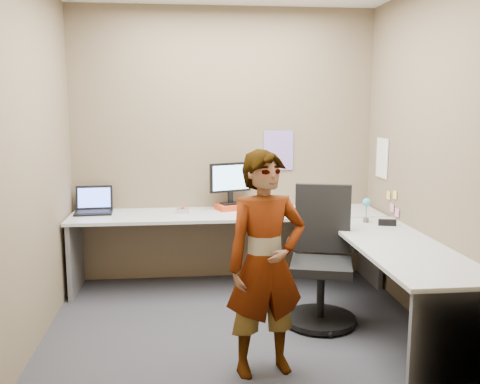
{
  "coord_description": "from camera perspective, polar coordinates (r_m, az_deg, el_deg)",
  "views": [
    {
      "loc": [
        -0.41,
        -4.04,
        1.76
      ],
      "look_at": [
        0.05,
        0.25,
        1.05
      ],
      "focal_mm": 40.0,
      "sensor_mm": 36.0,
      "label": 1
    }
  ],
  "objects": [
    {
      "name": "sticky_note_b",
      "position": [
        5.1,
        15.92,
        -1.64
      ],
      "size": [
        0.01,
        0.07,
        0.07
      ],
      "primitive_type": "cube",
      "color": "pink",
      "rests_on": "wall_right"
    },
    {
      "name": "flower",
      "position": [
        4.82,
        13.33,
        -1.5
      ],
      "size": [
        0.07,
        0.07,
        0.22
      ],
      "color": "brown",
      "rests_on": "desk"
    },
    {
      "name": "person",
      "position": [
        3.49,
        2.76,
        -7.67
      ],
      "size": [
        0.6,
        0.46,
        1.48
      ],
      "primitive_type": "imported",
      "rotation": [
        0.0,
        0.0,
        0.22
      ],
      "color": "#999399",
      "rests_on": "ground"
    },
    {
      "name": "calendar_white",
      "position": [
        5.31,
        14.92,
        3.52
      ],
      "size": [
        0.01,
        0.28,
        0.38
      ],
      "primitive_type": "cube",
      "color": "white",
      "rests_on": "wall_right"
    },
    {
      "name": "calendar_purple",
      "position": [
        5.43,
        4.12,
        4.46
      ],
      "size": [
        0.3,
        0.01,
        0.4
      ],
      "primitive_type": "cube",
      "color": "#846BB7",
      "rests_on": "wall_back"
    },
    {
      "name": "sticky_note_d",
      "position": [
        5.17,
        15.55,
        -0.35
      ],
      "size": [
        0.01,
        0.07,
        0.07
      ],
      "primitive_type": "cube",
      "color": "#F2E059",
      "rests_on": "wall_right"
    },
    {
      "name": "origami",
      "position": [
        5.0,
        0.45,
        -2.18
      ],
      "size": [
        0.1,
        0.1,
        0.06
      ],
      "primitive_type": "cone",
      "color": "white",
      "rests_on": "desk"
    },
    {
      "name": "wall_left",
      "position": [
        4.2,
        -21.13,
        3.13
      ],
      "size": [
        0.0,
        2.7,
        2.7
      ],
      "primitive_type": "plane",
      "rotation": [
        1.57,
        0.0,
        1.57
      ],
      "color": "brown",
      "rests_on": "ground"
    },
    {
      "name": "desk",
      "position": [
        4.65,
        4.62,
        -5.27
      ],
      "size": [
        2.98,
        2.58,
        0.73
      ],
      "color": "silver",
      "rests_on": "ground"
    },
    {
      "name": "wall_back",
      "position": [
        5.37,
        -1.7,
        4.96
      ],
      "size": [
        3.0,
        0.0,
        3.0
      ],
      "primitive_type": "plane",
      "rotation": [
        1.57,
        0.0,
        0.0
      ],
      "color": "brown",
      "rests_on": "ground"
    },
    {
      "name": "trackball_mouse",
      "position": [
        5.14,
        -6.16,
        -1.98
      ],
      "size": [
        0.12,
        0.08,
        0.07
      ],
      "color": "#B7B7BC",
      "rests_on": "desk"
    },
    {
      "name": "sticky_note_c",
      "position": [
        4.99,
        16.42,
        -2.12
      ],
      "size": [
        0.01,
        0.07,
        0.07
      ],
      "primitive_type": "cube",
      "color": "pink",
      "rests_on": "wall_right"
    },
    {
      "name": "laptop",
      "position": [
        5.32,
        -15.32,
        -1.45
      ],
      "size": [
        0.37,
        0.31,
        0.25
      ],
      "rotation": [
        0.0,
        0.0,
        0.07
      ],
      "color": "black",
      "rests_on": "desk"
    },
    {
      "name": "wall_right",
      "position": [
        4.48,
        19.19,
        3.59
      ],
      "size": [
        0.0,
        2.7,
        2.7
      ],
      "primitive_type": "plane",
      "rotation": [
        1.57,
        0.0,
        -1.57
      ],
      "color": "brown",
      "rests_on": "ground"
    },
    {
      "name": "ground",
      "position": [
        4.42,
        -0.27,
        -14.1
      ],
      "size": [
        3.0,
        3.0,
        0.0
      ],
      "primitive_type": "plane",
      "color": "#27272C",
      "rests_on": "ground"
    },
    {
      "name": "sticky_note_a",
      "position": [
        5.03,
        16.19,
        -0.29
      ],
      "size": [
        0.01,
        0.07,
        0.07
      ],
      "primitive_type": "cube",
      "color": "#F2E059",
      "rests_on": "wall_right"
    },
    {
      "name": "monitor",
      "position": [
        5.26,
        -1.03,
        1.31
      ],
      "size": [
        0.42,
        0.2,
        0.41
      ],
      "rotation": [
        0.0,
        0.0,
        0.35
      ],
      "color": "black",
      "rests_on": "paper_ream"
    },
    {
      "name": "paper_ream",
      "position": [
        5.29,
        -1.01,
        -1.59
      ],
      "size": [
        0.32,
        0.28,
        0.05
      ],
      "primitive_type": "cube",
      "rotation": [
        0.0,
        0.0,
        0.35
      ],
      "color": "red",
      "rests_on": "desk"
    },
    {
      "name": "stapler",
      "position": [
        4.76,
        15.43,
        -3.15
      ],
      "size": [
        0.16,
        0.07,
        0.05
      ],
      "primitive_type": "cube",
      "rotation": [
        0.0,
        0.0,
        -0.24
      ],
      "color": "black",
      "rests_on": "desk"
    },
    {
      "name": "office_chair",
      "position": [
        4.42,
        8.66,
        -8.05
      ],
      "size": [
        0.62,
        0.6,
        1.09
      ],
      "rotation": [
        0.0,
        0.0,
        -0.27
      ],
      "color": "black",
      "rests_on": "ground"
    }
  ]
}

